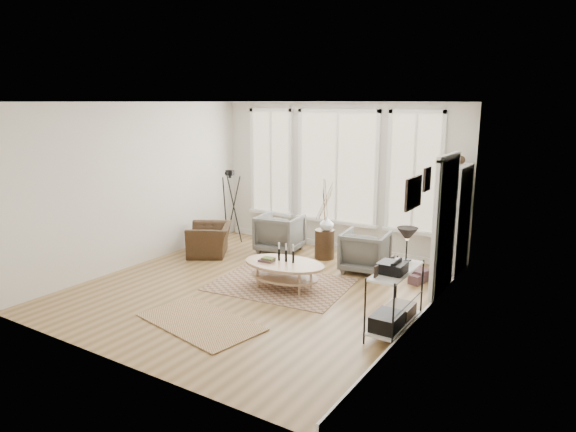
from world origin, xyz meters
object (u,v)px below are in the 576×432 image
Objects in this scene: low_shelf at (395,294)px; armchair_right at (365,251)px; side_table at (325,220)px; coffee_table at (284,268)px; accent_chair at (210,240)px; bookcase at (454,222)px; armchair_left at (280,233)px.

low_shelf is 2.43m from armchair_right.
armchair_right is at bearing -16.83° from side_table.
coffee_table reaches higher than accent_chair.
armchair_right is at bearing 70.68° from accent_chair.
armchair_right is at bearing -160.58° from bookcase.
armchair_left reaches higher than armchair_right.
low_shelf is at bearing -45.77° from side_table.
side_table reaches higher than coffee_table.
coffee_table is 1.54× the size of accent_chair.
low_shelf is 1.44× the size of accent_chair.
low_shelf reaches higher than armchair_right.
bookcase is 2.56m from low_shelf.
armchair_right is 0.87× the size of accent_chair.
low_shelf reaches higher than armchair_left.
armchair_right is at bearing 62.97° from coffee_table.
bookcase is 2.62× the size of armchair_right.
side_table is at bearing -24.57° from armchair_right.
coffee_table is at bearing 55.23° from armchair_right.
coffee_table is at bearing 164.41° from low_shelf.
bookcase reaches higher than coffee_table.
low_shelf is 3.93m from armchair_left.
accent_chair is (-2.00, -0.96, -0.45)m from side_table.
low_shelf is 4.49m from accent_chair.
armchair_right is 1.07m from side_table.
side_table is 2.27m from accent_chair.
bookcase is 2.28× the size of accent_chair.
coffee_table is at bearing -83.16° from side_table.
coffee_table is 1.69× the size of armchair_left.
low_shelf is 1.58× the size of armchair_left.
bookcase is at bearing 72.84° from accent_chair.
armchair_left is at bearing -175.44° from side_table.
armchair_right reaches higher than accent_chair.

